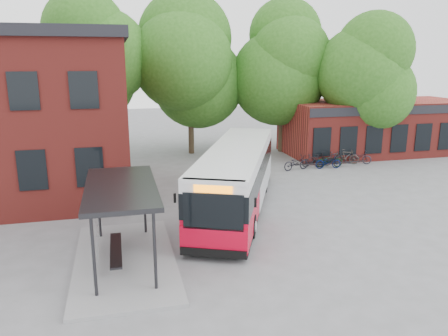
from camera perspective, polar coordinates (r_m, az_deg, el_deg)
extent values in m
plane|color=slate|center=(17.93, 1.85, -9.26)|extent=(100.00, 100.00, 0.00)
imported|color=black|center=(29.01, 9.40, 0.68)|extent=(1.95, 1.03, 0.98)
imported|color=black|center=(29.95, 11.50, 0.91)|extent=(1.52, 0.84, 0.88)
imported|color=#040F38|center=(29.83, 13.45, 0.79)|extent=(1.79, 0.77, 0.92)
imported|color=black|center=(30.54, 12.05, 1.18)|extent=(1.60, 0.90, 0.93)
imported|color=black|center=(30.24, 13.61, 0.96)|extent=(1.83, 0.89, 0.92)
imported|color=#25262B|center=(30.98, 14.14, 1.26)|extent=(1.63, 0.85, 0.94)
imported|color=#1F202A|center=(31.73, 17.10, 1.37)|extent=(1.92, 1.28, 0.95)
imported|color=#37322D|center=(31.49, 15.69, 1.44)|extent=(1.76, 1.14, 1.03)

